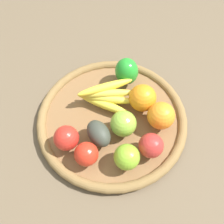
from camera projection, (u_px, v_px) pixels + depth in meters
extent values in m
plane|color=brown|center=(112.00, 121.00, 0.78)|extent=(2.40, 2.40, 0.00)
cylinder|color=brown|center=(112.00, 119.00, 0.77)|extent=(0.44, 0.44, 0.02)
torus|color=olive|center=(112.00, 118.00, 0.77)|extent=(0.46, 0.46, 0.03)
ellipsoid|color=#373B32|center=(99.00, 134.00, 0.69)|extent=(0.10, 0.09, 0.06)
sphere|color=#B82D29|center=(151.00, 146.00, 0.67)|extent=(0.10, 0.10, 0.07)
sphere|color=#82AF36|center=(123.00, 124.00, 0.70)|extent=(0.10, 0.10, 0.07)
ellipsoid|color=#239229|center=(127.00, 71.00, 0.79)|extent=(0.11, 0.11, 0.09)
ellipsoid|color=yellow|center=(105.00, 105.00, 0.76)|extent=(0.17, 0.03, 0.03)
ellipsoid|color=yellow|center=(106.00, 98.00, 0.76)|extent=(0.17, 0.08, 0.03)
ellipsoid|color=yellow|center=(106.00, 94.00, 0.75)|extent=(0.16, 0.11, 0.03)
ellipsoid|color=yellow|center=(105.00, 87.00, 0.75)|extent=(0.14, 0.14, 0.03)
sphere|color=orange|center=(143.00, 98.00, 0.74)|extent=(0.11, 0.11, 0.08)
sphere|color=#7FB129|center=(127.00, 157.00, 0.65)|extent=(0.08, 0.08, 0.07)
sphere|color=orange|center=(161.00, 116.00, 0.71)|extent=(0.09, 0.09, 0.08)
sphere|color=red|center=(66.00, 138.00, 0.68)|extent=(0.07, 0.07, 0.07)
sphere|color=red|center=(88.00, 155.00, 0.65)|extent=(0.08, 0.08, 0.06)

